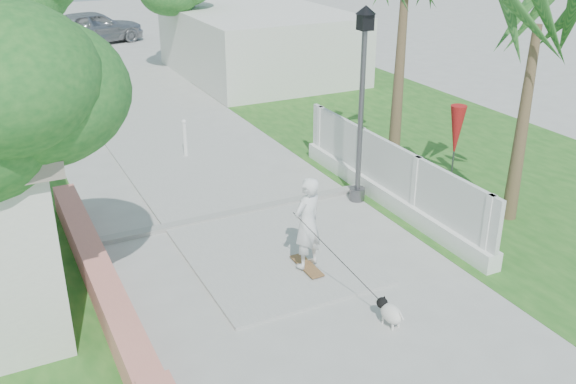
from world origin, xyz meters
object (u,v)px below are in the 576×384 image
patio_umbrella (456,132)px  parked_car (93,27)px  street_lamp (362,99)px  dog (390,312)px  bollard (185,137)px  skateboarder (328,246)px

patio_umbrella → parked_car: patio_umbrella is taller
street_lamp → parked_car: street_lamp is taller
street_lamp → dog: size_ratio=7.03×
patio_umbrella → parked_car: bearing=98.8°
parked_car → street_lamp: bearing=169.6°
street_lamp → patio_umbrella: 2.27m
street_lamp → bollard: 5.56m
skateboarder → parked_car: (0.81, 25.25, 0.00)m
bollard → patio_umbrella: (4.60, -5.50, 1.10)m
bollard → skateboarder: 7.49m
street_lamp → parked_car: 22.39m
bollard → street_lamp: bearing=-59.0°
street_lamp → dog: (-2.16, -4.44, -2.19)m
skateboarder → dog: bearing=82.2°
bollard → patio_umbrella: patio_umbrella is taller
parked_car → patio_umbrella: bearing=174.0°
street_lamp → bollard: street_lamp is taller
street_lamp → bollard: size_ratio=4.07×
skateboarder → parked_car: size_ratio=0.49×
skateboarder → dog: 1.61m
street_lamp → patio_umbrella: bearing=-27.8°
patio_umbrella → skateboarder: (-4.41, -1.98, -0.85)m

